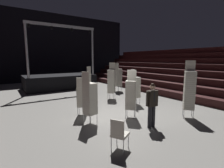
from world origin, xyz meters
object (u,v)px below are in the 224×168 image
(chair_stack_front_right, at_px, (118,77))
(chair_stack_mid_right, at_px, (189,90))
(man_with_tie, at_px, (152,103))
(loose_chair_near_man, at_px, (119,132))
(chair_stack_rear_right, at_px, (87,82))
(chair_stack_rear_left, at_px, (135,87))
(chair_stack_front_left, at_px, (111,81))
(chair_stack_mid_centre, at_px, (90,98))
(chair_stack_rear_centre, at_px, (82,96))
(stage_riser, at_px, (60,81))
(chair_stack_mid_left, at_px, (131,94))

(chair_stack_front_right, height_order, chair_stack_mid_right, chair_stack_mid_right)
(man_with_tie, distance_m, loose_chair_near_man, 2.14)
(chair_stack_rear_right, bearing_deg, chair_stack_rear_left, -92.14)
(chair_stack_mid_right, bearing_deg, loose_chair_near_man, 56.21)
(chair_stack_rear_right, bearing_deg, man_with_tie, -122.27)
(chair_stack_front_left, bearing_deg, chair_stack_mid_centre, 95.23)
(chair_stack_rear_left, distance_m, chair_stack_rear_centre, 3.36)
(chair_stack_mid_centre, bearing_deg, chair_stack_front_right, 119.35)
(chair_stack_rear_left, relative_size, loose_chair_near_man, 2.17)
(stage_riser, xyz_separation_m, chair_stack_front_left, (1.60, -6.09, 0.52))
(chair_stack_rear_right, bearing_deg, chair_stack_rear_centre, -150.27)
(man_with_tie, xyz_separation_m, chair_stack_mid_left, (0.07, 1.32, 0.09))
(chair_stack_rear_left, distance_m, loose_chair_near_man, 5.20)
(chair_stack_rear_left, bearing_deg, loose_chair_near_man, -33.96)
(chair_stack_rear_centre, bearing_deg, chair_stack_rear_right, 94.75)
(chair_stack_rear_left, bearing_deg, man_with_tie, -18.37)
(chair_stack_rear_centre, distance_m, loose_chair_near_man, 3.53)
(chair_stack_front_right, bearing_deg, chair_stack_mid_centre, -52.26)
(chair_stack_mid_right, bearing_deg, chair_stack_front_left, -30.68)
(chair_stack_front_left, height_order, chair_stack_mid_left, chair_stack_front_left)
(chair_stack_rear_left, height_order, chair_stack_rear_right, chair_stack_rear_right)
(chair_stack_front_left, bearing_deg, man_with_tie, 124.42)
(stage_riser, relative_size, chair_stack_front_right, 2.56)
(chair_stack_front_left, height_order, chair_stack_mid_centre, chair_stack_front_left)
(chair_stack_front_left, bearing_deg, chair_stack_mid_left, 119.91)
(chair_stack_mid_left, relative_size, loose_chair_near_man, 2.26)
(chair_stack_mid_right, xyz_separation_m, chair_stack_rear_centre, (-3.77, 3.02, -0.38))
(chair_stack_rear_left, xyz_separation_m, chair_stack_rear_right, (-1.67, 2.99, 0.04))
(man_with_tie, bearing_deg, chair_stack_front_left, -102.00)
(chair_stack_mid_right, xyz_separation_m, chair_stack_rear_left, (-0.42, 3.07, -0.25))
(chair_stack_front_right, bearing_deg, loose_chair_near_man, -43.04)
(chair_stack_rear_left, bearing_deg, chair_stack_front_right, 170.59)
(chair_stack_rear_right, distance_m, loose_chair_near_man, 6.88)
(stage_riser, bearing_deg, chair_stack_mid_right, -77.58)
(man_with_tie, height_order, chair_stack_rear_left, chair_stack_rear_left)
(chair_stack_rear_right, bearing_deg, chair_stack_mid_centre, -145.16)
(chair_stack_front_right, relative_size, chair_stack_rear_left, 1.12)
(chair_stack_mid_right, xyz_separation_m, loose_chair_near_man, (-4.18, -0.47, -0.75))
(stage_riser, height_order, chair_stack_rear_left, stage_riser)
(chair_stack_front_right, bearing_deg, chair_stack_mid_left, -38.16)
(chair_stack_front_left, xyz_separation_m, chair_stack_mid_left, (-1.29, -3.49, -0.13))
(chair_stack_rear_right, bearing_deg, stage_riser, 62.57)
(chair_stack_front_right, height_order, loose_chair_near_man, chair_stack_front_right)
(stage_riser, xyz_separation_m, loose_chair_near_man, (-1.75, -11.51, -0.14))
(stage_riser, bearing_deg, chair_stack_rear_right, -86.08)
(chair_stack_mid_right, xyz_separation_m, chair_stack_mid_centre, (-3.97, 1.80, -0.21))
(man_with_tie, relative_size, chair_stack_rear_left, 0.84)
(chair_stack_front_left, xyz_separation_m, chair_stack_rear_right, (-1.26, 1.11, -0.13))
(chair_stack_front_left, height_order, chair_stack_rear_left, chair_stack_front_left)
(chair_stack_front_left, relative_size, chair_stack_rear_centre, 1.33)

